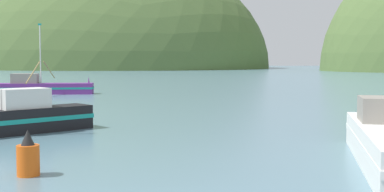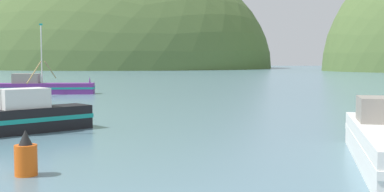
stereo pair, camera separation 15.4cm
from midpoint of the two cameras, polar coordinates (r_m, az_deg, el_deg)
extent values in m
ellipsoid|color=#516B38|center=(223.59, -9.14, 3.16)|extent=(137.70, 110.16, 100.19)
cube|color=silver|center=(26.93, -18.81, -0.25)|extent=(2.73, 2.71, 1.01)
cube|color=#6B2D84|center=(56.82, -16.75, 0.81)|extent=(10.99, 3.03, 1.18)
cube|color=teal|center=(56.82, -16.76, 0.87)|extent=(11.10, 3.06, 0.21)
cone|color=#6B2D84|center=(55.98, -11.76, 1.81)|extent=(0.22, 0.22, 0.70)
cube|color=gray|center=(57.16, -18.56, 1.91)|extent=(2.90, 1.72, 1.05)
cylinder|color=silver|center=(56.76, -16.96, 4.54)|extent=(0.12, 0.12, 6.23)
cube|color=teal|center=(56.89, -17.03, 7.81)|extent=(0.36, 0.07, 0.20)
cylinder|color=#997F4C|center=(60.79, -16.01, 2.85)|extent=(0.79, 6.37, 2.18)
cylinder|color=#997F4C|center=(52.71, -17.70, 2.63)|extent=(0.79, 6.37, 2.18)
cylinder|color=#E55914|center=(17.14, -18.41, -6.97)|extent=(0.73, 0.73, 1.00)
cone|color=black|center=(17.01, -18.47, -4.49)|extent=(0.44, 0.44, 0.50)
camera|label=1|loc=(0.08, -90.14, -0.01)|focal=46.85mm
camera|label=2|loc=(0.08, 89.86, 0.01)|focal=46.85mm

